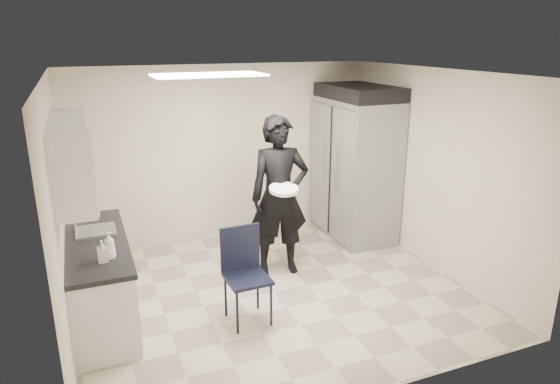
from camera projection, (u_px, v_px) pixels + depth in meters
name	position (u px, v px, depth m)	size (l,w,h in m)	color
floor	(274.00, 292.00, 6.06)	(4.50, 4.50, 0.00)	#BAB092
ceiling	(273.00, 73.00, 5.28)	(4.50, 4.50, 0.00)	silver
back_wall	(225.00, 153.00, 7.44)	(4.50, 4.50, 0.00)	beige
left_wall	(59.00, 216.00, 4.86)	(4.00, 4.00, 0.00)	beige
right_wall	(435.00, 171.00, 6.48)	(4.00, 4.00, 0.00)	beige
ceiling_panel	(208.00, 75.00, 5.43)	(1.20, 0.60, 0.02)	white
lower_counter	(100.00, 282.00, 5.40)	(0.60, 1.90, 0.86)	silver
countertop	(95.00, 243.00, 5.27)	(0.64, 1.95, 0.05)	black
sink	(96.00, 236.00, 5.50)	(0.42, 0.40, 0.14)	gray
faucet	(75.00, 225.00, 5.38)	(0.02, 0.02, 0.24)	silver
upper_cabinets	(71.00, 157.00, 4.94)	(0.35, 1.80, 0.75)	silver
towel_dispenser	(67.00, 154.00, 6.00)	(0.22, 0.30, 0.35)	black
notice_sticker_left	(61.00, 220.00, 4.97)	(0.00, 0.12, 0.07)	yellow
notice_sticker_right	(62.00, 217.00, 5.16)	(0.00, 0.12, 0.07)	yellow
commercial_fridge	(355.00, 169.00, 7.53)	(0.80, 1.35, 2.10)	gray
fridge_compressor	(359.00, 92.00, 7.18)	(0.80, 1.35, 0.20)	black
folding_chair	(248.00, 279.00, 5.31)	(0.45, 0.45, 1.01)	black
man_tuxedo	(279.00, 196.00, 6.32)	(0.76, 0.50, 2.06)	black
bucket_lid	(284.00, 189.00, 6.04)	(0.36, 0.36, 0.04)	silver
soap_bottle_a	(109.00, 245.00, 4.81)	(0.11, 0.11, 0.27)	white
soap_bottle_b	(103.00, 251.00, 4.75)	(0.10, 0.10, 0.22)	silver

